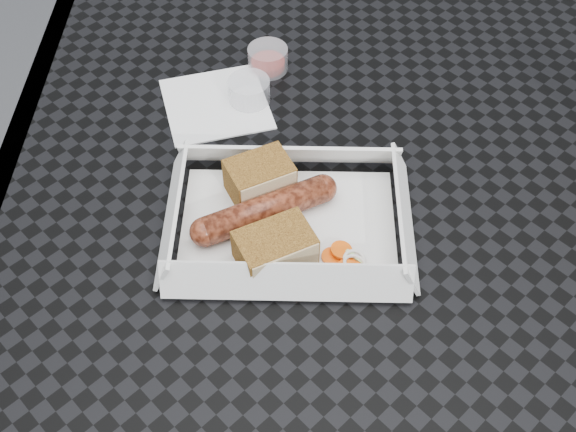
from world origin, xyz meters
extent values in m
cube|color=black|center=(0.00, 0.00, 0.74)|extent=(0.80, 0.80, 0.01)
cube|color=black|center=(0.00, 0.39, 0.73)|extent=(0.80, 0.03, 0.03)
cylinder|color=black|center=(-0.35, 0.35, 0.36)|extent=(0.03, 0.03, 0.73)
cylinder|color=black|center=(0.35, 0.35, 0.36)|extent=(0.03, 0.03, 0.73)
cube|color=white|center=(-0.07, -0.04, 0.75)|extent=(0.22, 0.15, 0.00)
cylinder|color=brown|center=(-0.09, -0.03, 0.76)|extent=(0.13, 0.09, 0.03)
sphere|color=brown|center=(-0.03, 0.00, 0.76)|extent=(0.03, 0.03, 0.03)
sphere|color=brown|center=(-0.15, -0.06, 0.76)|extent=(0.03, 0.03, 0.03)
cube|color=#8D5F23|center=(-0.10, 0.01, 0.77)|extent=(0.08, 0.07, 0.04)
cube|color=#8D5F23|center=(-0.08, -0.08, 0.77)|extent=(0.09, 0.08, 0.04)
cylinder|color=#F6590A|center=(-0.01, -0.08, 0.75)|extent=(0.02, 0.02, 0.00)
torus|color=white|center=(-0.01, -0.09, 0.75)|extent=(0.02, 0.02, 0.00)
cube|color=#B2D17F|center=(0.00, -0.08, 0.75)|extent=(0.02, 0.02, 0.00)
cube|color=white|center=(-0.16, 0.15, 0.75)|extent=(0.15, 0.15, 0.00)
cylinder|color=maroon|center=(-0.10, 0.22, 0.76)|extent=(0.05, 0.05, 0.03)
cylinder|color=silver|center=(-0.12, 0.16, 0.76)|extent=(0.05, 0.05, 0.03)
camera|label=1|loc=(-0.06, -0.50, 1.33)|focal=45.00mm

